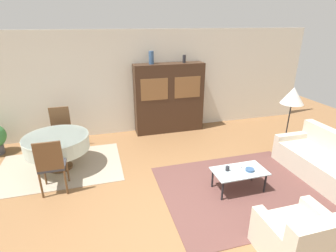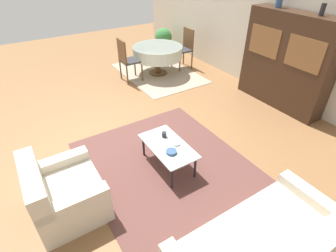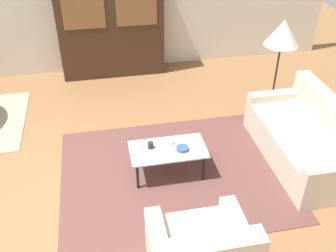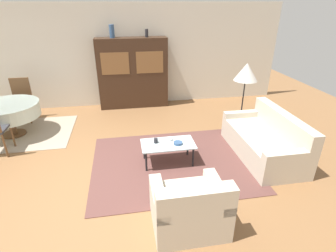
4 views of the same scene
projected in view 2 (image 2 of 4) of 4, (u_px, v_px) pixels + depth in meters
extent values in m
plane|color=brown|center=(119.00, 133.00, 4.81)|extent=(14.00, 14.00, 0.00)
cube|color=beige|center=(268.00, 30.00, 5.64)|extent=(10.00, 0.06, 2.70)
cube|color=brown|center=(169.00, 168.00, 4.04)|extent=(2.88, 2.33, 0.01)
cube|color=gray|center=(158.00, 73.00, 7.08)|extent=(2.50, 1.71, 0.01)
cube|color=beige|center=(317.00, 201.00, 2.90)|extent=(0.92, 0.16, 0.12)
cube|color=beige|center=(69.00, 197.00, 3.31)|extent=(0.93, 0.82, 0.44)
cube|color=beige|center=(33.00, 184.00, 2.94)|extent=(0.93, 0.20, 0.37)
cube|color=beige|center=(56.00, 162.00, 3.42)|extent=(0.16, 0.82, 0.12)
cube|color=beige|center=(73.00, 203.00, 2.88)|extent=(0.16, 0.82, 0.12)
cylinder|color=black|center=(144.00, 146.00, 4.19)|extent=(0.04, 0.04, 0.37)
cylinder|color=black|center=(172.00, 178.00, 3.61)|extent=(0.04, 0.04, 0.37)
cylinder|color=black|center=(165.00, 138.00, 4.36)|extent=(0.04, 0.04, 0.37)
cylinder|color=black|center=(195.00, 167.00, 3.78)|extent=(0.04, 0.04, 0.37)
cube|color=silver|center=(168.00, 146.00, 3.87)|extent=(0.96, 0.52, 0.02)
cube|color=#382316|center=(286.00, 62.00, 5.22)|extent=(1.86, 0.43, 1.86)
cube|color=brown|center=(264.00, 41.00, 5.25)|extent=(0.71, 0.01, 0.56)
cube|color=brown|center=(304.00, 54.00, 4.63)|extent=(0.71, 0.01, 0.56)
cylinder|color=brown|center=(158.00, 72.00, 7.05)|extent=(0.48, 0.48, 0.03)
cylinder|color=brown|center=(158.00, 66.00, 6.94)|extent=(0.14, 0.14, 0.42)
cylinder|color=beige|center=(157.00, 52.00, 6.74)|extent=(1.27, 1.27, 0.30)
cylinder|color=beige|center=(157.00, 47.00, 6.66)|extent=(1.28, 1.28, 0.03)
cylinder|color=brown|center=(135.00, 67.00, 6.82)|extent=(0.04, 0.04, 0.48)
cylinder|color=brown|center=(142.00, 72.00, 6.53)|extent=(0.04, 0.04, 0.48)
cylinder|color=brown|center=(121.00, 70.00, 6.64)|extent=(0.04, 0.04, 0.48)
cylinder|color=brown|center=(127.00, 75.00, 6.36)|extent=(0.04, 0.04, 0.48)
cube|color=#333338|center=(130.00, 61.00, 6.44)|extent=(0.44, 0.44, 0.04)
cube|color=brown|center=(122.00, 51.00, 6.19)|extent=(0.44, 0.04, 0.52)
cylinder|color=brown|center=(180.00, 63.00, 7.04)|extent=(0.04, 0.04, 0.48)
cylinder|color=brown|center=(172.00, 58.00, 7.32)|extent=(0.04, 0.04, 0.48)
cylinder|color=brown|center=(192.00, 60.00, 7.21)|extent=(0.04, 0.04, 0.48)
cylinder|color=brown|center=(184.00, 56.00, 7.50)|extent=(0.04, 0.04, 0.48)
cube|color=#333338|center=(182.00, 50.00, 7.12)|extent=(0.44, 0.44, 0.04)
cube|color=brown|center=(188.00, 38.00, 7.05)|extent=(0.44, 0.04, 0.52)
cylinder|color=black|center=(331.00, 219.00, 3.27)|extent=(0.28, 0.28, 0.02)
cylinder|color=#232328|center=(164.00, 135.00, 4.02)|extent=(0.07, 0.07, 0.08)
cylinder|color=#33517A|center=(171.00, 152.00, 3.71)|extent=(0.16, 0.16, 0.04)
cylinder|color=white|center=(176.00, 144.00, 3.88)|extent=(0.11, 0.11, 0.03)
cylinder|color=#232328|center=(323.00, 10.00, 4.35)|extent=(0.08, 0.08, 0.20)
cylinder|color=#4C4C51|center=(164.00, 48.00, 8.52)|extent=(0.32, 0.32, 0.22)
sphere|color=#387A3D|center=(163.00, 37.00, 8.32)|extent=(0.54, 0.54, 0.54)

